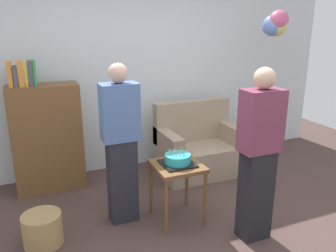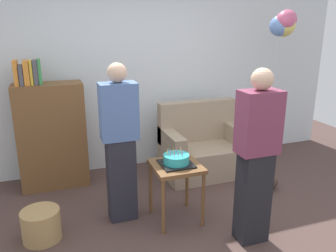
{
  "view_description": "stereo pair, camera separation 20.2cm",
  "coord_description": "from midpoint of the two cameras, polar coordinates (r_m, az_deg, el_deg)",
  "views": [
    {
      "loc": [
        -1.45,
        -2.48,
        1.99
      ],
      "look_at": [
        -0.12,
        0.68,
        0.95
      ],
      "focal_mm": 36.81,
      "sensor_mm": 36.0,
      "label": 1
    },
    {
      "loc": [
        -1.26,
        -2.56,
        1.99
      ],
      "look_at": [
        -0.12,
        0.68,
        0.95
      ],
      "focal_mm": 36.81,
      "sensor_mm": 36.0,
      "label": 2
    }
  ],
  "objects": [
    {
      "name": "person_blowing_candles",
      "position": [
        3.45,
        -6.3,
        -2.88
      ],
      "size": [
        0.36,
        0.22,
        1.63
      ],
      "rotation": [
        0.0,
        0.0,
        -0.04
      ],
      "color": "#23232D",
      "rests_on": "ground_plane"
    },
    {
      "name": "handbag",
      "position": [
        4.47,
        17.48,
        -9.0
      ],
      "size": [
        0.28,
        0.14,
        0.2
      ],
      "primitive_type": "ellipsoid",
      "color": "#473328",
      "rests_on": "ground_plane"
    },
    {
      "name": "couch",
      "position": [
        4.71,
        6.97,
        -3.78
      ],
      "size": [
        1.1,
        0.7,
        0.96
      ],
      "color": "gray",
      "rests_on": "ground_plane"
    },
    {
      "name": "wicker_basket",
      "position": [
        3.56,
        -18.68,
        -15.28
      ],
      "size": [
        0.36,
        0.36,
        0.3
      ],
      "primitive_type": "cylinder",
      "color": "#A88451",
      "rests_on": "ground_plane"
    },
    {
      "name": "person_holding_cake",
      "position": [
        3.2,
        16.15,
        -5.08
      ],
      "size": [
        0.36,
        0.22,
        1.63
      ],
      "rotation": [
        0.0,
        0.0,
        2.81
      ],
      "color": "black",
      "rests_on": "ground_plane"
    },
    {
      "name": "birthday_cake",
      "position": [
        3.46,
        3.06,
        -5.64
      ],
      "size": [
        0.32,
        0.32,
        0.17
      ],
      "color": "black",
      "rests_on": "side_table"
    },
    {
      "name": "bookshelf",
      "position": [
        4.4,
        -17.53,
        -1.26
      ],
      "size": [
        0.8,
        0.36,
        1.59
      ],
      "color": "brown",
      "rests_on": "ground_plane"
    },
    {
      "name": "wall_back",
      "position": [
        4.81,
        -2.89,
        9.18
      ],
      "size": [
        6.0,
        0.1,
        2.7
      ],
      "primitive_type": "cube",
      "color": "silver",
      "rests_on": "ground_plane"
    },
    {
      "name": "balloon_bunch",
      "position": [
        4.9,
        19.8,
        15.71
      ],
      "size": [
        0.35,
        0.33,
        2.15
      ],
      "color": "silver",
      "rests_on": "ground_plane"
    },
    {
      "name": "ground_plane",
      "position": [
        3.49,
        7.67,
        -18.12
      ],
      "size": [
        8.0,
        8.0,
        0.0
      ],
      "primitive_type": "plane",
      "color": "#4C3833"
    },
    {
      "name": "side_table",
      "position": [
        3.52,
        3.02,
        -7.83
      ],
      "size": [
        0.48,
        0.48,
        0.62
      ],
      "color": "brown",
      "rests_on": "ground_plane"
    }
  ]
}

